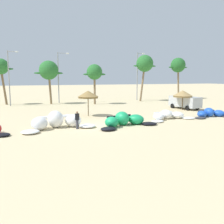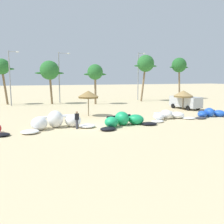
{
  "view_description": "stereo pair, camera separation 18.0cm",
  "coord_description": "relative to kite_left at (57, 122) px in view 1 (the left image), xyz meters",
  "views": [
    {
      "loc": [
        -6.71,
        -22.11,
        4.62
      ],
      "look_at": [
        2.25,
        2.0,
        1.0
      ],
      "focal_mm": 39.46,
      "sensor_mm": 36.0,
      "label": 1
    },
    {
      "loc": [
        -6.54,
        -22.17,
        4.62
      ],
      "look_at": [
        2.25,
        2.0,
        1.0
      ],
      "focal_mm": 39.46,
      "sensor_mm": 36.0,
      "label": 2
    }
  ],
  "objects": [
    {
      "name": "kite_left",
      "position": [
        0.0,
        0.0,
        0.0
      ],
      "size": [
        6.99,
        3.7,
        1.59
      ],
      "color": "white",
      "rests_on": "ground"
    },
    {
      "name": "beach_umbrella_middle",
      "position": [
        18.8,
        6.98,
        1.71
      ],
      "size": [
        2.76,
        2.76,
        2.8
      ],
      "color": "brown",
      "rests_on": "ground"
    },
    {
      "name": "lamppost_west",
      "position": [
        -4.48,
        20.68,
        4.35
      ],
      "size": [
        1.71,
        0.24,
        8.87
      ],
      "color": "gray",
      "rests_on": "ground"
    },
    {
      "name": "palm_center_left",
      "position": [
        9.09,
        18.59,
        4.83
      ],
      "size": [
        4.0,
        2.67,
        6.88
      ],
      "color": "#7F6647",
      "rests_on": "ground"
    },
    {
      "name": "palm_left_of_gap",
      "position": [
        1.77,
        21.63,
        5.18
      ],
      "size": [
        4.95,
        3.3,
        7.52
      ],
      "color": "brown",
      "rests_on": "ground"
    },
    {
      "name": "palm_right_of_gap",
      "position": [
        29.01,
        22.82,
        6.53
      ],
      "size": [
        4.7,
        3.13,
        8.82
      ],
      "color": "#7F6647",
      "rests_on": "ground"
    },
    {
      "name": "person_near_kites",
      "position": [
        1.69,
        -0.96,
        0.21
      ],
      "size": [
        0.36,
        0.24,
        1.62
      ],
      "color": "#383842",
      "rests_on": "ground"
    },
    {
      "name": "kite_right_of_center",
      "position": [
        17.9,
        0.35,
        -0.21
      ],
      "size": [
        5.48,
        2.72,
        1.05
      ],
      "color": "#333338",
      "rests_on": "ground"
    },
    {
      "name": "lamppost_east_center",
      "position": [
        19.6,
        23.13,
        4.71
      ],
      "size": [
        1.68,
        0.24,
        9.59
      ],
      "color": "gray",
      "rests_on": "ground"
    },
    {
      "name": "lamppost_west_center",
      "position": [
        3.75,
        22.95,
        4.52
      ],
      "size": [
        2.14,
        0.24,
        9.1
      ],
      "color": "gray",
      "rests_on": "ground"
    },
    {
      "name": "palm_left",
      "position": [
        -5.9,
        23.21,
        5.69
      ],
      "size": [
        4.01,
        2.68,
        7.79
      ],
      "color": "brown",
      "rests_on": "ground"
    },
    {
      "name": "kite_left_of_center",
      "position": [
        6.25,
        -1.04,
        -0.09
      ],
      "size": [
        6.45,
        3.63,
        1.34
      ],
      "color": "black",
      "rests_on": "ground"
    },
    {
      "name": "ground_plane",
      "position": [
        3.74,
        -0.38,
        -0.61
      ],
      "size": [
        260.0,
        260.0,
        0.0
      ],
      "primitive_type": "plane",
      "color": "beige"
    },
    {
      "name": "parked_van",
      "position": [
        19.7,
        7.77,
        0.48
      ],
      "size": [
        2.65,
        5.15,
        1.84
      ],
      "color": "#B2B7BC",
      "rests_on": "ground"
    },
    {
      "name": "beach_umbrella_near_van",
      "position": [
        4.57,
        6.02,
        2.0
      ],
      "size": [
        2.48,
        2.48,
        3.06
      ],
      "color": "brown",
      "rests_on": "ground"
    },
    {
      "name": "palm_center_right",
      "position": [
        19.87,
        20.73,
        6.6
      ],
      "size": [
        4.91,
        3.27,
        8.95
      ],
      "color": "#7F6647",
      "rests_on": "ground"
    },
    {
      "name": "kite_center",
      "position": [
        12.32,
        0.71,
        -0.21
      ],
      "size": [
        6.12,
        3.19,
        1.03
      ],
      "color": "white",
      "rests_on": "ground"
    }
  ]
}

